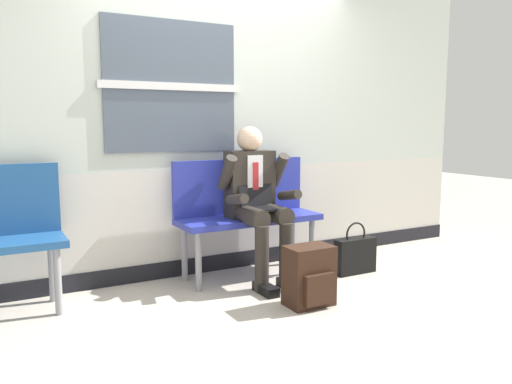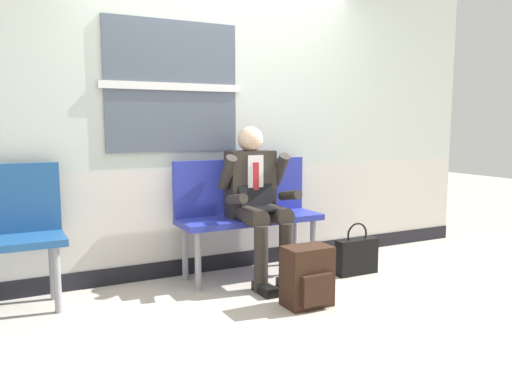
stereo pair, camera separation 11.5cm
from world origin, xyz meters
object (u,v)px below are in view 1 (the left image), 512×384
(bench_with_person, at_px, (245,207))
(backpack, at_px, (310,276))
(person_seated, at_px, (257,199))
(handbag, at_px, (355,255))

(bench_with_person, bearing_deg, backpack, -87.39)
(person_seated, bearing_deg, handbag, -16.18)
(backpack, relative_size, handbag, 0.95)
(backpack, height_order, handbag, handbag)
(bench_with_person, relative_size, handbag, 2.71)
(backpack, bearing_deg, bench_with_person, 92.61)
(bench_with_person, xyz_separation_m, backpack, (0.04, -0.90, -0.37))
(person_seated, bearing_deg, bench_with_person, 90.00)
(person_seated, height_order, handbag, person_seated)
(person_seated, height_order, backpack, person_seated)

